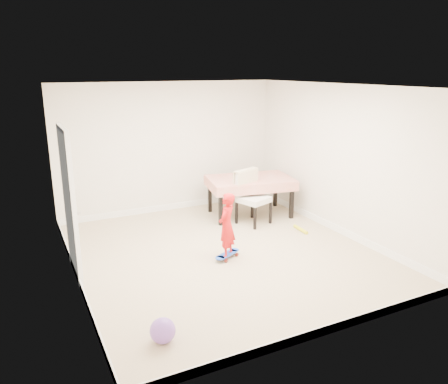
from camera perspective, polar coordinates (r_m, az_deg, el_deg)
name	(u,v)px	position (r m, az deg, el deg)	size (l,w,h in m)	color
ground	(224,253)	(7.04, -0.01, -7.96)	(5.00, 5.00, 0.00)	tan
ceiling	(224,87)	(6.44, -0.01, 13.52)	(4.50, 5.00, 0.04)	silver
wall_back	(169,148)	(8.87, -7.15, 5.73)	(4.50, 0.04, 2.60)	silver
wall_front	(331,225)	(4.62, 13.76, -4.16)	(4.50, 0.04, 2.60)	silver
wall_left	(70,192)	(6.01, -19.45, 0.04)	(0.04, 5.00, 2.60)	silver
wall_right	(339,161)	(7.84, 14.80, 3.99)	(0.04, 5.00, 2.60)	silver
door	(70,205)	(6.37, -19.51, -1.67)	(0.10, 0.94, 2.11)	white
baseboard_back	(171,207)	(9.18, -6.91, -1.90)	(4.50, 0.02, 0.12)	white
baseboard_front	(324,331)	(5.17, 12.89, -17.23)	(4.50, 0.02, 0.12)	white
baseboard_left	(78,278)	(6.44, -18.51, -10.64)	(0.02, 5.00, 0.12)	white
baseboard_right	(335,228)	(8.19, 14.24, -4.52)	(0.02, 5.00, 0.12)	white
dining_table	(250,197)	(8.70, 3.39, -0.59)	(1.63, 1.02, 0.76)	red
dining_chair	(254,198)	(8.18, 3.92, -0.75)	(0.56, 0.64, 1.02)	silver
skateboard	(227,256)	(6.85, 0.44, -8.32)	(0.52, 0.19, 0.08)	#1B7CE9
child	(227,228)	(6.65, 0.35, -4.70)	(0.37, 0.24, 1.02)	red
balloon	(163,331)	(4.95, -8.01, -17.49)	(0.28, 0.28, 0.28)	#7F4FBE
foam_toy	(301,229)	(8.05, 9.97, -4.83)	(0.06, 0.06, 0.40)	yellow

